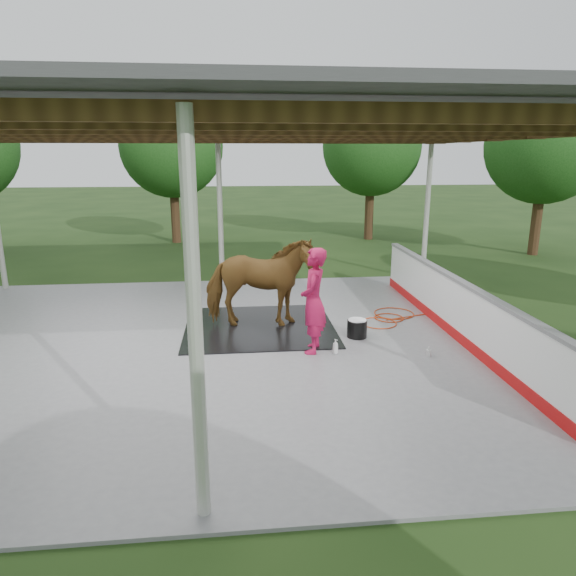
{
  "coord_description": "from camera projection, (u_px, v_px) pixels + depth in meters",
  "views": [
    {
      "loc": [
        0.38,
        -9.13,
        3.5
      ],
      "look_at": [
        1.35,
        0.2,
        1.05
      ],
      "focal_mm": 32.0,
      "sensor_mm": 36.0,
      "label": 1
    }
  ],
  "objects": [
    {
      "name": "horse",
      "position": [
        259.0,
        282.0,
        10.32
      ],
      "size": [
        2.26,
        1.17,
        1.85
      ],
      "primitive_type": "imported",
      "rotation": [
        0.0,
        0.0,
        1.49
      ],
      "color": "brown",
      "rests_on": "rubber_mat"
    },
    {
      "name": "soap_bottle_b",
      "position": [
        429.0,
        351.0,
        9.01
      ],
      "size": [
        0.11,
        0.11,
        0.18
      ],
      "primitive_type": "imported",
      "rotation": [
        0.0,
        0.0,
        -0.5
      ],
      "color": "#338CD8",
      "rests_on": "concrete_slab"
    },
    {
      "name": "soap_bottle_a",
      "position": [
        335.0,
        346.0,
        9.12
      ],
      "size": [
        0.14,
        0.15,
        0.27
      ],
      "primitive_type": "imported",
      "rotation": [
        0.0,
        0.0,
        0.68
      ],
      "color": "silver",
      "rests_on": "concrete_slab"
    },
    {
      "name": "handler",
      "position": [
        313.0,
        301.0,
        9.04
      ],
      "size": [
        0.61,
        0.78,
        1.89
      ],
      "primitive_type": "imported",
      "rotation": [
        0.0,
        0.0,
        -1.82
      ],
      "color": "#AF1243",
      "rests_on": "concrete_slab"
    },
    {
      "name": "ground",
      "position": [
        218.0,
        346.0,
        9.64
      ],
      "size": [
        100.0,
        100.0,
        0.0
      ],
      "primitive_type": "plane",
      "color": "#1E3814"
    },
    {
      "name": "pavilion_structure",
      "position": [
        210.0,
        125.0,
        8.63
      ],
      "size": [
        12.6,
        10.6,
        4.05
      ],
      "color": "beige",
      "rests_on": "ground"
    },
    {
      "name": "wash_bucket",
      "position": [
        357.0,
        328.0,
        9.94
      ],
      "size": [
        0.39,
        0.39,
        0.35
      ],
      "color": "black",
      "rests_on": "concrete_slab"
    },
    {
      "name": "tree_belt",
      "position": [
        228.0,
        138.0,
        9.57
      ],
      "size": [
        28.0,
        28.0,
        5.8
      ],
      "color": "#382314",
      "rests_on": "ground"
    },
    {
      "name": "concrete_slab",
      "position": [
        218.0,
        345.0,
        9.63
      ],
      "size": [
        12.0,
        10.0,
        0.05
      ],
      "primitive_type": "cube",
      "color": "slate",
      "rests_on": "ground"
    },
    {
      "name": "hose_coil",
      "position": [
        388.0,
        317.0,
        11.14
      ],
      "size": [
        1.85,
        1.44,
        0.02
      ],
      "color": "#B0340C",
      "rests_on": "concrete_slab"
    },
    {
      "name": "rubber_mat",
      "position": [
        260.0,
        326.0,
        10.55
      ],
      "size": [
        3.02,
        2.83,
        0.02
      ],
      "primitive_type": "cube",
      "color": "black",
      "rests_on": "concrete_slab"
    },
    {
      "name": "dasher_board",
      "position": [
        455.0,
        309.0,
        9.95
      ],
      "size": [
        0.16,
        8.0,
        1.15
      ],
      "color": "#B80F10",
      "rests_on": "concrete_slab"
    }
  ]
}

